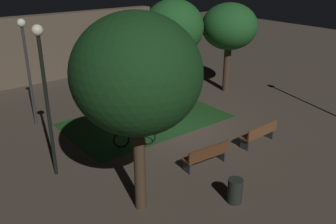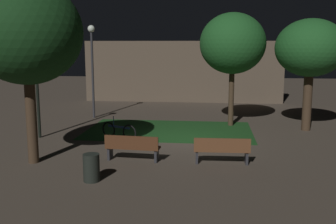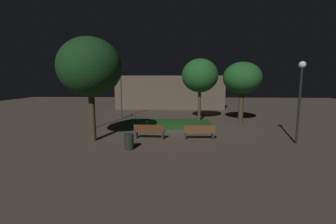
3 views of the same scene
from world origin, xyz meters
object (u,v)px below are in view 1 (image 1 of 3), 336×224
bench_front_left (207,155)px  tree_lawn_side (137,75)px  lamp_post_plaza_east (26,56)px  bench_lawn_edge (259,133)px  trash_bin (235,191)px  tree_tall_center (229,27)px  lamp_post_path_center (44,80)px  bicycle (135,138)px  tree_near_wall (174,28)px

bench_front_left → tree_lawn_side: (-3.19, -0.51, 3.68)m
lamp_post_plaza_east → bench_front_left: bearing=-64.6°
bench_lawn_edge → tree_lawn_side: (-6.12, -0.51, 3.68)m
trash_bin → bench_front_left: bearing=69.8°
bench_front_left → trash_bin: bearing=-110.2°
bench_lawn_edge → tree_tall_center: tree_tall_center is taller
bench_lawn_edge → lamp_post_path_center: bearing=158.8°
tree_tall_center → lamp_post_plaza_east: tree_tall_center is taller
bench_front_left → bench_lawn_edge: (2.93, -0.00, 0.00)m
trash_bin → tree_lawn_side: bearing=147.4°
bench_front_left → trash_bin: (-0.76, -2.06, -0.08)m
tree_lawn_side → lamp_post_path_center: bearing=110.9°
trash_bin → bicycle: (-0.39, 5.01, -0.05)m
bench_lawn_edge → trash_bin: (-3.69, -2.06, -0.08)m
tree_near_wall → lamp_post_path_center: 8.66m
lamp_post_plaza_east → trash_bin: lamp_post_plaza_east is taller
bicycle → lamp_post_path_center: bearing=-178.8°
bench_front_left → bicycle: bearing=111.4°
bench_lawn_edge → lamp_post_path_center: 8.49m
lamp_post_plaza_east → lamp_post_path_center: 4.71m
lamp_post_path_center → bench_lawn_edge: bearing=-21.2°
tree_near_wall → lamp_post_plaza_east: tree_near_wall is taller
lamp_post_plaza_east → trash_bin: (2.80, -9.55, -2.81)m
tree_near_wall → tree_lawn_side: bearing=-134.6°
bicycle → lamp_post_plaza_east: bearing=117.9°
bench_lawn_edge → bicycle: bearing=144.2°
lamp_post_path_center → bench_front_left: bearing=-32.7°
tree_near_wall → bicycle: bearing=-144.4°
lamp_post_plaza_east → bicycle: lamp_post_plaza_east is taller
tree_lawn_side → bicycle: size_ratio=3.66×
tree_tall_center → lamp_post_path_center: size_ratio=0.95×
tree_near_wall → lamp_post_path_center: (-7.96, -3.38, -0.38)m
bench_lawn_edge → tree_near_wall: 7.12m
bicycle → bench_lawn_edge: bearing=-35.8°
tree_tall_center → bicycle: 8.99m
lamp_post_plaza_east → trash_bin: 10.34m
bench_lawn_edge → bicycle: bicycle is taller
lamp_post_path_center → trash_bin: size_ratio=6.53×
bench_lawn_edge → tree_near_wall: bearing=85.0°
tree_lawn_side → lamp_post_plaza_east: bearing=92.6°
tree_near_wall → trash_bin: (-4.24, -8.33, -3.43)m
tree_tall_center → trash_bin: 11.21m
bench_front_left → lamp_post_path_center: (-4.48, 2.88, 2.97)m
bench_front_left → lamp_post_plaza_east: lamp_post_plaza_east is taller
trash_bin → lamp_post_path_center: bearing=127.0°
bench_lawn_edge → lamp_post_path_center: (-7.41, 2.88, 2.97)m
tree_near_wall → lamp_post_plaza_east: (-7.04, 1.22, -0.62)m
tree_near_wall → lamp_post_path_center: bearing=-157.0°
tree_lawn_side → tree_near_wall: bearing=45.4°
lamp_post_path_center → tree_tall_center: bearing=13.4°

